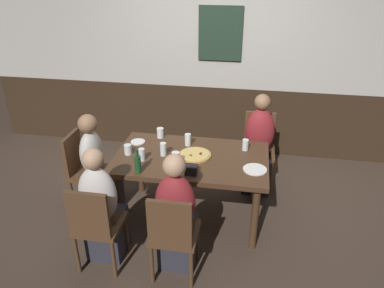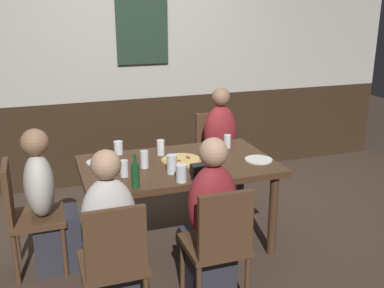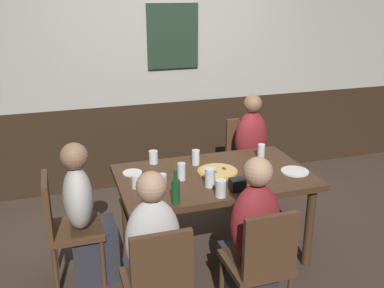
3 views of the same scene
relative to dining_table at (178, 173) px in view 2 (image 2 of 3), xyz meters
name	(u,v)px [view 2 (image 2 of 3)]	position (x,y,z in m)	size (l,w,h in m)	color
ground_plane	(179,244)	(0.00, 0.00, -0.66)	(12.00, 12.00, 0.00)	#423328
wall_back	(133,67)	(0.00, 1.65, 0.65)	(6.40, 0.13, 2.60)	#332316
dining_table	(178,173)	(0.00, 0.00, 0.00)	(1.55, 0.93, 0.74)	#472D1C
chair_left_near	(114,260)	(-0.68, -0.88, -0.16)	(0.40, 0.40, 0.88)	#513521
chair_mid_near	(219,241)	(0.00, -0.88, -0.16)	(0.40, 0.40, 0.88)	#513521
chair_right_far	(216,151)	(0.68, 0.88, -0.16)	(0.40, 0.40, 0.88)	#513521
chair_head_west	(26,211)	(-1.19, 0.00, -0.16)	(0.40, 0.40, 0.88)	#513521
person_left_near	(110,248)	(-0.68, -0.72, -0.17)	(0.34, 0.37, 1.16)	#2D2D38
person_mid_near	(210,231)	(0.00, -0.72, -0.16)	(0.34, 0.37, 1.17)	#2D2D38
person_right_far	(221,156)	(0.68, 0.72, -0.16)	(0.34, 0.37, 1.18)	#2D2D38
person_head_west	(49,211)	(-1.03, 0.00, -0.18)	(0.37, 0.34, 1.12)	#2D2D38
pizza	(182,160)	(0.04, 0.02, 0.10)	(0.33, 0.33, 0.03)	tan
tumbler_short	(124,170)	(-0.47, -0.16, 0.14)	(0.06, 0.06, 0.13)	silver
pint_glass_amber	(172,165)	(-0.11, -0.21, 0.15)	(0.08, 0.08, 0.15)	silver
tumbler_water	(161,148)	(-0.08, 0.24, 0.14)	(0.07, 0.07, 0.13)	silver
highball_clear	(118,148)	(-0.41, 0.38, 0.14)	(0.08, 0.08, 0.11)	silver
pint_glass_stout	(181,174)	(-0.10, -0.39, 0.14)	(0.08, 0.08, 0.13)	silver
pint_glass_pale	(144,160)	(-0.28, -0.02, 0.14)	(0.06, 0.06, 0.14)	silver
beer_glass_half	(227,142)	(0.53, 0.24, 0.14)	(0.06, 0.06, 0.12)	silver
beer_glass_tall	(99,169)	(-0.64, -0.06, 0.13)	(0.08, 0.08, 0.11)	silver
beer_bottle_green	(135,175)	(-0.43, -0.39, 0.18)	(0.06, 0.06, 0.25)	#194723
plate_white_large	(259,160)	(0.64, -0.16, 0.09)	(0.23, 0.23, 0.01)	white
plate_white_small	(96,162)	(-0.63, 0.22, 0.09)	(0.16, 0.16, 0.01)	white
condiment_caddy	(199,170)	(0.06, -0.33, 0.13)	(0.11, 0.09, 0.09)	black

